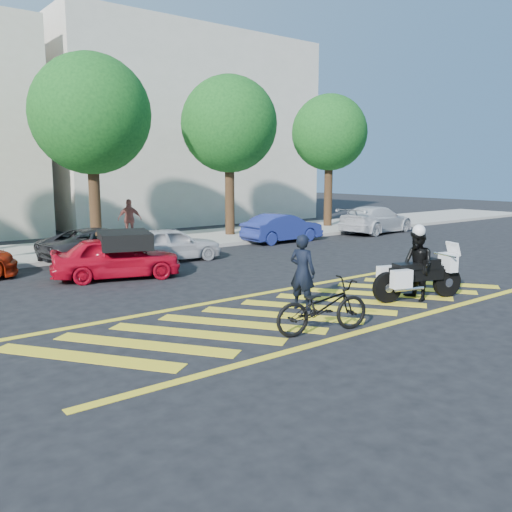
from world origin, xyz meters
TOP-DOWN VIEW (x-y plane):
  - ground at (0.00, 0.00)m, footprint 90.00×90.00m
  - sidewalk at (0.00, 12.00)m, footprint 60.00×5.00m
  - crosswalk at (-0.04, 0.00)m, footprint 12.33×4.00m
  - building_right at (9.00, 21.00)m, footprint 16.00×8.00m
  - tree_center at (0.13, 12.06)m, footprint 4.60×4.60m
  - tree_right at (6.63, 12.06)m, footprint 4.40×4.40m
  - tree_far_right at (13.13, 12.06)m, footprint 4.00×4.00m
  - officer_bike at (0.12, 0.12)m, footprint 0.59×0.73m
  - bicycle at (-0.81, -1.47)m, footprint 2.12×1.14m
  - police_motorcycle at (2.95, -0.94)m, footprint 2.43×1.18m
  - officer_moto at (2.93, -0.95)m, footprint 0.87×0.99m
  - red_convertible at (-1.75, 6.07)m, footprint 3.96×2.51m
  - parked_mid_left at (-0.90, 9.14)m, footprint 4.48×2.46m
  - parked_mid_right at (1.02, 7.80)m, footprint 3.62×1.79m
  - parked_right at (7.34, 9.20)m, footprint 3.81×1.38m
  - parked_far_right at (13.28, 8.89)m, footprint 4.85×2.46m
  - pedestrian_right at (2.01, 13.22)m, footprint 1.09×0.89m

SIDE VIEW (x-z plane):
  - ground at x=0.00m, z-range 0.00..0.00m
  - crosswalk at x=-0.04m, z-range 0.00..0.01m
  - sidewalk at x=0.00m, z-range 0.00..0.15m
  - bicycle at x=-0.81m, z-range 0.00..1.06m
  - parked_mid_right at x=1.02m, z-range 0.00..1.19m
  - parked_mid_left at x=-0.90m, z-range 0.00..1.19m
  - police_motorcycle at x=2.95m, z-range 0.05..1.15m
  - parked_right at x=7.34m, z-range 0.00..1.25m
  - red_convertible at x=-1.75m, z-range 0.00..1.25m
  - parked_far_right at x=13.28m, z-range 0.00..1.35m
  - officer_moto at x=2.93m, z-range 0.00..1.72m
  - officer_bike at x=0.12m, z-range 0.00..1.73m
  - pedestrian_right at x=2.01m, z-range 0.15..1.89m
  - tree_far_right at x=13.13m, z-range 1.39..8.49m
  - tree_right at x=6.63m, z-range 1.34..8.75m
  - tree_center at x=0.13m, z-range 1.31..8.88m
  - building_right at x=9.00m, z-range 0.00..11.00m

